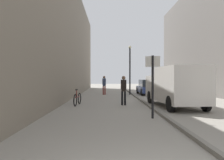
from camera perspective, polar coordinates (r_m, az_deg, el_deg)
The scene contains 10 objects.
ground_plane at distance 14.93m, azimuth 1.99°, elevation -5.80°, with size 80.00×80.00×0.00m, color gray.
building_facade_left at distance 15.73m, azimuth -16.69°, elevation 12.70°, with size 2.65×40.00×9.93m, color gray.
kerb_strip at distance 15.09m, azimuth 8.02°, elevation -5.51°, with size 0.16×40.00×0.12m, color slate.
pedestrian_main_foreground at distance 21.03m, azimuth -2.07°, elevation -1.03°, with size 0.35×0.27×1.82m.
pedestrian_mid_block at distance 13.22m, azimuth 3.06°, elevation -2.18°, with size 0.34×0.26×1.78m.
delivery_van at distance 12.94m, azimuth 16.13°, elevation -1.38°, with size 2.40×5.37×2.28m.
parked_car at distance 21.76m, azimuth 9.44°, elevation -1.86°, with size 1.87×4.21×1.45m.
street_sign_post at distance 9.10m, azimuth 10.63°, elevation -0.27°, with size 0.59×0.19×2.60m.
lamp_post at distance 21.16m, azimuth 4.73°, elevation 3.52°, with size 0.28×0.28×4.76m.
bicycle_leaning at distance 13.37m, azimuth -9.07°, elevation -4.94°, with size 0.24×1.77×0.98m.
Camera 1 is at (-0.78, -2.82, 1.71)m, focal length 34.82 mm.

